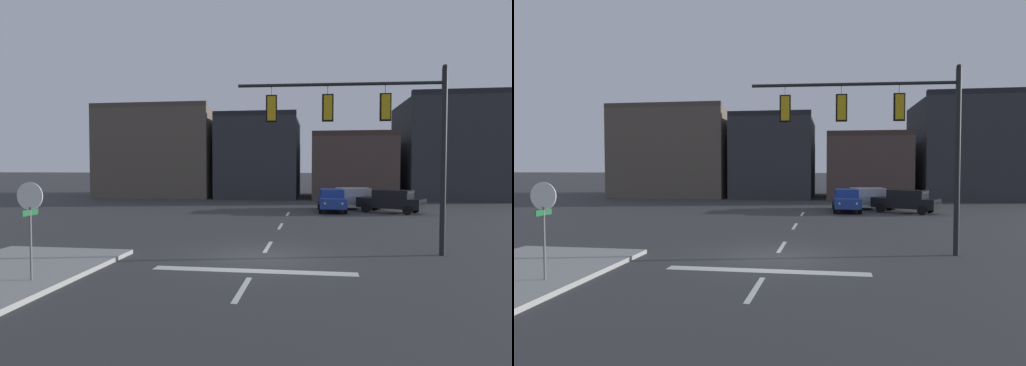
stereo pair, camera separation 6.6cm
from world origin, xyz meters
TOP-DOWN VIEW (x-y plane):
  - ground_plane at (0.00, 0.00)m, footprint 400.00×400.00m
  - stop_bar_paint at (0.00, -2.00)m, footprint 6.40×0.50m
  - lane_centreline at (0.00, 2.00)m, footprint 0.16×26.40m
  - signal_mast_near_side at (4.06, 1.18)m, footprint 7.60×0.56m
  - stop_sign at (-5.77, -4.43)m, footprint 0.76×0.64m
  - car_lot_nearside at (4.81, 18.20)m, footprint 4.60×2.31m
  - car_lot_middle at (7.13, 15.83)m, footprint 4.72×3.69m
  - car_lot_farside at (3.02, 16.18)m, footprint 2.01×4.50m
  - building_row at (-0.15, 30.76)m, footprint 41.74×10.88m

SIDE VIEW (x-z plane):
  - ground_plane at x=0.00m, z-range 0.00..0.00m
  - lane_centreline at x=0.00m, z-range 0.00..0.01m
  - stop_bar_paint at x=0.00m, z-range 0.00..0.01m
  - car_lot_nearside at x=4.81m, z-range 0.05..1.66m
  - car_lot_middle at x=7.13m, z-range 0.05..1.66m
  - car_lot_farside at x=3.02m, z-range 0.05..1.66m
  - stop_sign at x=-5.77m, z-range 0.73..3.56m
  - building_row at x=-0.15m, z-range -0.76..9.46m
  - signal_mast_near_side at x=4.06m, z-range 1.31..8.24m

